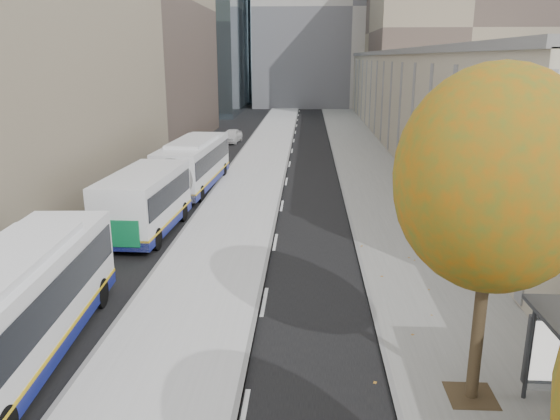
{
  "coord_description": "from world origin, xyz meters",
  "views": [
    {
      "loc": [
        -0.29,
        1.68,
        7.71
      ],
      "look_at": [
        -1.25,
        20.26,
        2.5
      ],
      "focal_mm": 35.0,
      "sensor_mm": 36.0,
      "label": 1
    }
  ],
  "objects": [
    {
      "name": "bus_platform",
      "position": [
        -3.88,
        35.0,
        0.07
      ],
      "size": [
        4.25,
        150.0,
        0.15
      ],
      "primitive_type": "cube",
      "color": "#B0B0B0",
      "rests_on": "ground"
    },
    {
      "name": "sidewalk",
      "position": [
        4.12,
        35.0,
        0.04
      ],
      "size": [
        4.75,
        150.0,
        0.08
      ],
      "primitive_type": "cube",
      "color": "slate",
      "rests_on": "ground"
    },
    {
      "name": "building_tan",
      "position": [
        15.5,
        64.0,
        4.0
      ],
      "size": [
        18.0,
        92.0,
        8.0
      ],
      "primitive_type": "cube",
      "color": "gray",
      "rests_on": "ground"
    },
    {
      "name": "building_far_block",
      "position": [
        6.0,
        96.0,
        15.0
      ],
      "size": [
        30.0,
        18.0,
        30.0
      ],
      "primitive_type": "cube",
      "color": "#A69F97",
      "rests_on": "ground"
    },
    {
      "name": "tree_c",
      "position": [
        3.6,
        13.0,
        5.25
      ],
      "size": [
        4.2,
        4.2,
        7.28
      ],
      "color": "black",
      "rests_on": "sidewalk"
    },
    {
      "name": "bus_far",
      "position": [
        -7.33,
        30.06,
        1.55
      ],
      "size": [
        3.21,
        17.07,
        2.83
      ],
      "rotation": [
        0.0,
        0.0,
        -0.04
      ],
      "color": "silver",
      "rests_on": "ground"
    },
    {
      "name": "distant_car",
      "position": [
        -7.46,
        52.46,
        0.63
      ],
      "size": [
        1.88,
        3.84,
        1.26
      ],
      "primitive_type": "imported",
      "rotation": [
        0.0,
        0.0,
        -0.11
      ],
      "color": "silver",
      "rests_on": "ground"
    }
  ]
}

